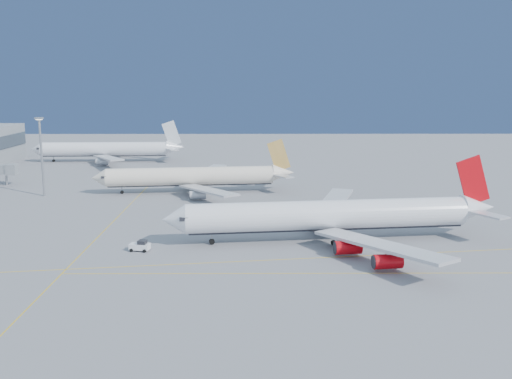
# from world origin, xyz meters

# --- Properties ---
(ground) EXTENTS (500.00, 500.00, 0.00)m
(ground) POSITION_xyz_m (0.00, 0.00, 0.00)
(ground) COLOR slate
(ground) RESTS_ON ground
(taxiway_lines) EXTENTS (118.86, 140.00, 0.02)m
(taxiway_lines) POSITION_xyz_m (-14.71, 6.34, 0.01)
(taxiway_lines) COLOR gold
(taxiway_lines) RESTS_ON ground
(airliner_virgin) EXTENTS (72.11, 64.34, 17.79)m
(airliner_virgin) POSITION_xyz_m (11.03, 7.32, 5.36)
(airliner_virgin) COLOR white
(airliner_virgin) RESTS_ON ground
(airliner_etihad) EXTENTS (61.18, 56.18, 15.96)m
(airliner_etihad) POSITION_xyz_m (-23.80, 59.98, 4.86)
(airliner_etihad) COLOR beige
(airliner_etihad) RESTS_ON ground
(airliner_third) EXTENTS (63.67, 58.75, 17.09)m
(airliner_third) POSITION_xyz_m (-66.58, 126.15, 5.17)
(airliner_third) COLOR white
(airliner_third) RESTS_ON ground
(pushback_tug) EXTENTS (4.21, 2.97, 2.21)m
(pushback_tug) POSITION_xyz_m (-28.81, -0.36, 1.02)
(pushback_tug) COLOR white
(pushback_tug) RESTS_ON ground
(light_mast) EXTENTS (1.99, 1.99, 22.97)m
(light_mast) POSITION_xyz_m (-67.62, 54.59, 13.56)
(light_mast) COLOR gray
(light_mast) RESTS_ON ground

